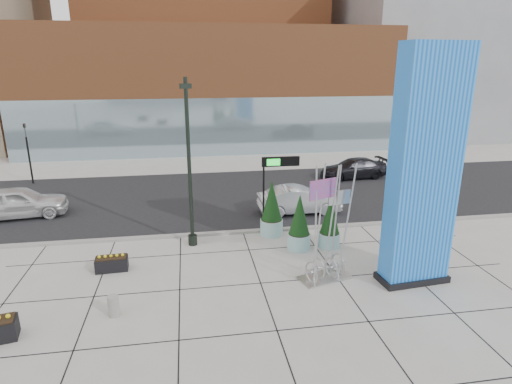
{
  "coord_description": "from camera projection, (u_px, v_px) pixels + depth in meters",
  "views": [
    {
      "loc": [
        -1.47,
        -15.14,
        7.98
      ],
      "look_at": [
        1.31,
        2.0,
        2.67
      ],
      "focal_mm": 30.0,
      "sensor_mm": 36.0,
      "label": 1
    }
  ],
  "objects": [
    {
      "name": "car_white_west",
      "position": [
        19.0,
        202.0,
        22.65
      ],
      "size": [
        5.06,
        2.57,
        1.65
      ],
      "primitive_type": "imported",
      "rotation": [
        0.0,
        0.0,
        1.7
      ],
      "color": "silver",
      "rests_on": "ground"
    },
    {
      "name": "box_planter_north",
      "position": [
        112.0,
        263.0,
        16.99
      ],
      "size": [
        1.27,
        0.69,
        0.68
      ],
      "rotation": [
        0.0,
        0.0,
        0.06
      ],
      "color": "black",
      "rests_on": "ground"
    },
    {
      "name": "car_dark_east",
      "position": [
        353.0,
        169.0,
        30.38
      ],
      "size": [
        4.89,
        2.29,
        1.38
      ],
      "primitive_type": "imported",
      "rotation": [
        0.0,
        0.0,
        -1.49
      ],
      "color": "black",
      "rests_on": "ground"
    },
    {
      "name": "building_grey_parking",
      "position": [
        428.0,
        52.0,
        48.41
      ],
      "size": [
        20.0,
        18.0,
        18.0
      ],
      "primitive_type": "cube",
      "color": "slate",
      "rests_on": "ground"
    },
    {
      "name": "round_planter_east",
      "position": [
        330.0,
        223.0,
        18.92
      ],
      "size": [
        0.95,
        0.95,
        2.38
      ],
      "color": "#9ACFCF",
      "rests_on": "ground"
    },
    {
      "name": "street_asphalt",
      "position": [
        214.0,
        197.0,
        26.29
      ],
      "size": [
        80.0,
        12.0,
        0.02
      ],
      "primitive_type": "cube",
      "color": "black",
      "rests_on": "ground"
    },
    {
      "name": "ground",
      "position": [
        231.0,
        273.0,
        16.85
      ],
      "size": [
        160.0,
        160.0,
        0.0
      ],
      "primitive_type": "plane",
      "color": "#9E9991",
      "rests_on": "ground"
    },
    {
      "name": "tower_glass_front",
      "position": [
        215.0,
        127.0,
        37.23
      ],
      "size": [
        34.0,
        0.6,
        5.0
      ],
      "primitive_type": "cube",
      "color": "#8CA5B2",
      "rests_on": "ground"
    },
    {
      "name": "overhead_street_sign",
      "position": [
        277.0,
        168.0,
        19.89
      ],
      "size": [
        1.77,
        0.2,
        3.76
      ],
      "rotation": [
        0.0,
        0.0,
        -0.01
      ],
      "color": "black",
      "rests_on": "ground"
    },
    {
      "name": "round_planter_west",
      "position": [
        272.0,
        209.0,
        20.23
      ],
      "size": [
        1.08,
        1.08,
        2.71
      ],
      "color": "#9ACFCF",
      "rests_on": "ground"
    },
    {
      "name": "car_silver_mid",
      "position": [
        299.0,
        200.0,
        23.29
      ],
      "size": [
        4.52,
        1.66,
        1.48
      ],
      "primitive_type": "imported",
      "rotation": [
        0.0,
        0.0,
        1.59
      ],
      "color": "#B2B3BA",
      "rests_on": "ground"
    },
    {
      "name": "blue_pylon",
      "position": [
        424.0,
        174.0,
        15.08
      ],
      "size": [
        2.69,
        1.4,
        8.63
      ],
      "rotation": [
        0.0,
        0.0,
        0.1
      ],
      "color": "blue",
      "rests_on": "ground"
    },
    {
      "name": "traffic_signal",
      "position": [
        28.0,
        150.0,
        28.5
      ],
      "size": [
        0.15,
        0.18,
        4.1
      ],
      "color": "black",
      "rests_on": "ground"
    },
    {
      "name": "curb_edge",
      "position": [
        223.0,
        233.0,
        20.61
      ],
      "size": [
        80.0,
        0.3,
        0.12
      ],
      "primitive_type": "cube",
      "color": "gray",
      "rests_on": "ground"
    },
    {
      "name": "tower_podium",
      "position": [
        211.0,
        89.0,
        40.88
      ],
      "size": [
        34.0,
        10.0,
        11.0
      ],
      "primitive_type": "cube",
      "color": "#9F562E",
      "rests_on": "ground"
    },
    {
      "name": "public_art_sculpture",
      "position": [
        326.0,
        250.0,
        16.1
      ],
      "size": [
        2.19,
        1.51,
        4.51
      ],
      "rotation": [
        0.0,
        0.0,
        0.29
      ],
      "color": "#B7BABC",
      "rests_on": "ground"
    },
    {
      "name": "lamp_post",
      "position": [
        190.0,
        180.0,
        18.58
      ],
      "size": [
        0.5,
        0.41,
        7.39
      ],
      "rotation": [
        0.0,
        0.0,
        0.41
      ],
      "color": "black",
      "rests_on": "ground"
    },
    {
      "name": "concrete_bollard",
      "position": [
        114.0,
        306.0,
        13.93
      ],
      "size": [
        0.36,
        0.36,
        0.71
      ],
      "primitive_type": "cylinder",
      "color": "gray",
      "rests_on": "ground"
    },
    {
      "name": "round_planter_mid",
      "position": [
        299.0,
        223.0,
        18.69
      ],
      "size": [
        1.01,
        1.01,
        2.54
      ],
      "color": "#9ACFCF",
      "rests_on": "ground"
    }
  ]
}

